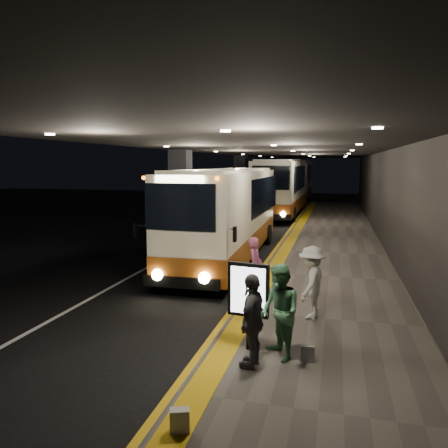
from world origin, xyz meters
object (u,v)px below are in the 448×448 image
at_px(coach_second, 283,190).
at_px(coach_third, 294,183).
at_px(info_sign, 248,292).
at_px(passenger_waiting_grey, 253,320).
at_px(stanchion_post, 246,291).
at_px(coach_main, 228,218).
at_px(bag_plain, 180,421).
at_px(passenger_waiting_green, 279,312).
at_px(passenger_boarding, 255,267).
at_px(passenger_waiting_white, 311,282).
at_px(bag_polka, 307,354).

bearing_deg(coach_second, coach_third, 91.53).
xyz_separation_m(coach_second, info_sign, (2.28, -24.63, -0.58)).
xyz_separation_m(passenger_waiting_grey, stanchion_post, (-0.67, 2.76, -0.31)).
relative_size(coach_main, bag_plain, 33.95).
bearing_deg(coach_third, passenger_waiting_green, -84.61).
relative_size(passenger_boarding, passenger_waiting_green, 0.93).
distance_m(passenger_waiting_white, info_sign, 2.43).
height_order(passenger_waiting_grey, bag_polka, passenger_waiting_grey).
relative_size(coach_third, bag_plain, 38.80).
relative_size(bag_polka, info_sign, 0.18).
xyz_separation_m(coach_main, passenger_waiting_green, (3.19, -8.90, -0.63)).
relative_size(coach_main, stanchion_post, 10.33).
distance_m(coach_third, info_sign, 34.76).
bearing_deg(coach_main, coach_second, 87.49).
bearing_deg(passenger_waiting_green, stanchion_post, 172.20).
height_order(coach_third, passenger_waiting_grey, coach_third).
height_order(coach_main, passenger_waiting_green, coach_main).
bearing_deg(coach_second, passenger_waiting_white, -80.77).
relative_size(passenger_waiting_white, bag_polka, 5.63).
bearing_deg(passenger_boarding, info_sign, -173.42).
bearing_deg(passenger_waiting_green, passenger_waiting_white, 135.88).
bearing_deg(passenger_waiting_green, info_sign, -143.80).
bearing_deg(info_sign, bag_polka, -5.08).
xyz_separation_m(coach_main, bag_polka, (3.72, -8.92, -1.38)).
height_order(bag_plain, stanchion_post, stanchion_post).
height_order(coach_second, stanchion_post, coach_second).
bearing_deg(passenger_boarding, stanchion_post, 180.00).
distance_m(coach_second, stanchion_post, 22.65).
height_order(coach_second, coach_third, coach_third).
distance_m(coach_main, bag_plain, 11.84).
bearing_deg(passenger_waiting_white, passenger_boarding, -116.62).
bearing_deg(passenger_waiting_grey, bag_plain, -7.08).
bearing_deg(stanchion_post, bag_polka, -55.06).
bearing_deg(coach_third, coach_second, -88.79).
xyz_separation_m(coach_third, info_sign, (2.43, -34.67, -0.63)).
distance_m(coach_second, passenger_boarding, 21.28).
distance_m(passenger_boarding, passenger_waiting_green, 3.86).
height_order(passenger_waiting_green, bag_plain, passenger_waiting_green).
height_order(passenger_waiting_green, passenger_waiting_white, passenger_waiting_green).
bearing_deg(passenger_waiting_grey, passenger_boarding, -162.46).
distance_m(coach_second, passenger_waiting_grey, 25.45).
xyz_separation_m(passenger_waiting_grey, bag_polka, (0.97, 0.41, -0.71)).
xyz_separation_m(coach_second, passenger_waiting_green, (2.92, -24.87, -0.86)).
xyz_separation_m(coach_main, bag_plain, (2.17, -11.56, -1.37)).
xyz_separation_m(coach_second, passenger_waiting_white, (3.38, -22.49, -0.89)).
height_order(coach_third, passenger_waiting_green, coach_third).
distance_m(coach_main, stanchion_post, 6.97).
distance_m(coach_main, coach_third, 26.02).
relative_size(coach_main, passenger_boarding, 6.77).
distance_m(passenger_waiting_white, stanchion_post, 1.60).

